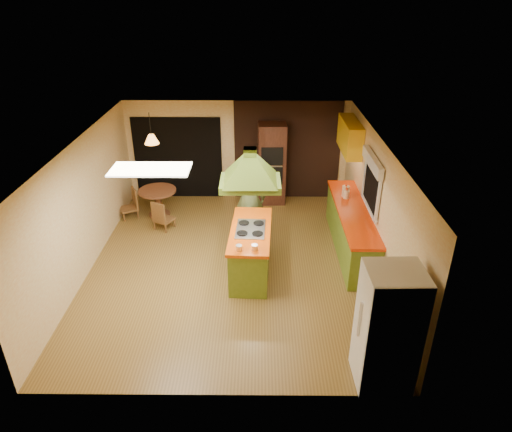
{
  "coord_description": "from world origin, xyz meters",
  "views": [
    {
      "loc": [
        0.55,
        -7.65,
        5.02
      ],
      "look_at": [
        0.49,
        -0.14,
        1.15
      ],
      "focal_mm": 32.0,
      "sensor_mm": 36.0,
      "label": 1
    }
  ],
  "objects_px": {
    "man": "(249,199)",
    "wall_oven": "(272,164)",
    "refrigerator": "(388,328)",
    "kitchen_island": "(251,250)",
    "dining_table": "(158,198)",
    "canister_large": "(346,191)"
  },
  "relations": [
    {
      "from": "wall_oven",
      "to": "man",
      "type": "bearing_deg",
      "value": -107.12
    },
    {
      "from": "man",
      "to": "wall_oven",
      "type": "bearing_deg",
      "value": -105.21
    },
    {
      "from": "kitchen_island",
      "to": "man",
      "type": "xyz_separation_m",
      "value": [
        -0.05,
        1.27,
        0.49
      ]
    },
    {
      "from": "man",
      "to": "dining_table",
      "type": "relative_size",
      "value": 2.17
    },
    {
      "from": "man",
      "to": "refrigerator",
      "type": "height_order",
      "value": "man"
    },
    {
      "from": "dining_table",
      "to": "man",
      "type": "bearing_deg",
      "value": -26.44
    },
    {
      "from": "dining_table",
      "to": "refrigerator",
      "type": "bearing_deg",
      "value": -50.77
    },
    {
      "from": "man",
      "to": "wall_oven",
      "type": "height_order",
      "value": "wall_oven"
    },
    {
      "from": "canister_large",
      "to": "refrigerator",
      "type": "bearing_deg",
      "value": -91.74
    },
    {
      "from": "kitchen_island",
      "to": "wall_oven",
      "type": "relative_size",
      "value": 0.93
    },
    {
      "from": "dining_table",
      "to": "kitchen_island",
      "type": "bearing_deg",
      "value": -46.52
    },
    {
      "from": "man",
      "to": "canister_large",
      "type": "distance_m",
      "value": 2.07
    },
    {
      "from": "man",
      "to": "wall_oven",
      "type": "distance_m",
      "value": 1.98
    },
    {
      "from": "refrigerator",
      "to": "wall_oven",
      "type": "height_order",
      "value": "wall_oven"
    },
    {
      "from": "wall_oven",
      "to": "canister_large",
      "type": "distance_m",
      "value": 2.28
    },
    {
      "from": "man",
      "to": "dining_table",
      "type": "distance_m",
      "value": 2.5
    },
    {
      "from": "canister_large",
      "to": "wall_oven",
      "type": "bearing_deg",
      "value": 132.51
    },
    {
      "from": "man",
      "to": "canister_large",
      "type": "xyz_separation_m",
      "value": [
        2.06,
        0.23,
        0.08
      ]
    },
    {
      "from": "wall_oven",
      "to": "canister_large",
      "type": "xyz_separation_m",
      "value": [
        1.54,
        -1.68,
        0.02
      ]
    },
    {
      "from": "refrigerator",
      "to": "kitchen_island",
      "type": "bearing_deg",
      "value": 123.55
    },
    {
      "from": "kitchen_island",
      "to": "dining_table",
      "type": "distance_m",
      "value": 3.26
    },
    {
      "from": "dining_table",
      "to": "wall_oven",
      "type": "bearing_deg",
      "value": 16.94
    }
  ]
}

